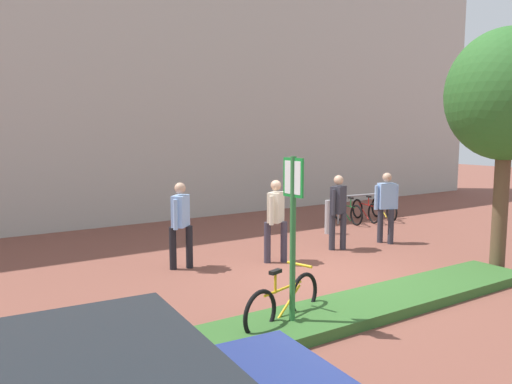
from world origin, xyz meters
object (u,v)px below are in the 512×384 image
(bike_at_sign, at_px, (283,302))
(person_shirt_white, at_px, (276,216))
(person_shirt_blue, at_px, (386,203))
(parking_sign_post, at_px, (293,218))
(bollard_steel, at_px, (328,217))
(person_casual_tan, at_px, (181,220))
(person_suited_dark, at_px, (338,207))
(bike_rack_cluster, at_px, (366,210))
(tree_sidewalk, at_px, (507,96))

(bike_at_sign, distance_m, person_shirt_white, 3.51)
(person_shirt_blue, bearing_deg, parking_sign_post, -149.33)
(bollard_steel, height_order, person_casual_tan, person_casual_tan)
(parking_sign_post, relative_size, person_suited_dark, 1.39)
(person_shirt_white, bearing_deg, bike_at_sign, -123.63)
(person_shirt_white, relative_size, person_shirt_blue, 1.00)
(bollard_steel, bearing_deg, person_shirt_blue, -75.06)
(person_shirt_white, xyz_separation_m, person_suited_dark, (1.84, 0.14, 0.00))
(person_shirt_blue, bearing_deg, bike_rack_cluster, 53.47)
(bike_rack_cluster, relative_size, person_shirt_blue, 1.22)
(bike_rack_cluster, relative_size, person_shirt_white, 1.22)
(bike_rack_cluster, relative_size, person_suited_dark, 1.22)
(bollard_steel, bearing_deg, person_suited_dark, -124.04)
(person_shirt_white, bearing_deg, person_shirt_blue, -0.06)
(bollard_steel, height_order, person_shirt_white, person_shirt_white)
(parking_sign_post, relative_size, bike_rack_cluster, 1.14)
(bike_rack_cluster, distance_m, person_casual_tan, 7.16)
(parking_sign_post, relative_size, bike_at_sign, 1.47)
(bike_rack_cluster, relative_size, person_casual_tan, 1.22)
(bollard_steel, distance_m, person_shirt_white, 3.31)
(parking_sign_post, bearing_deg, person_shirt_white, 58.15)
(person_suited_dark, bearing_deg, person_shirt_blue, -5.57)
(person_suited_dark, bearing_deg, parking_sign_post, -139.44)
(parking_sign_post, relative_size, person_casual_tan, 1.39)
(bollard_steel, bearing_deg, bike_rack_cluster, 19.99)
(parking_sign_post, height_order, bike_at_sign, parking_sign_post)
(tree_sidewalk, bearing_deg, person_shirt_white, 137.43)
(tree_sidewalk, xyz_separation_m, bollard_steel, (-0.35, 4.54, -2.91))
(tree_sidewalk, relative_size, parking_sign_post, 1.93)
(person_shirt_white, bearing_deg, bike_rack_cluster, 25.54)
(parking_sign_post, bearing_deg, tree_sidewalk, 1.67)
(bollard_steel, bearing_deg, tree_sidewalk, -85.60)
(parking_sign_post, xyz_separation_m, bollard_steel, (4.75, 4.69, -1.12))
(bike_rack_cluster, xyz_separation_m, person_shirt_white, (-5.06, -2.42, 0.63))
(bike_at_sign, xyz_separation_m, bollard_steel, (4.75, 4.49, 0.10))
(person_shirt_white, distance_m, person_casual_tan, 1.95)
(bike_rack_cluster, height_order, person_shirt_white, person_shirt_white)
(person_shirt_blue, relative_size, person_casual_tan, 1.00)
(tree_sidewalk, distance_m, person_shirt_blue, 3.77)
(bike_at_sign, bearing_deg, person_shirt_blue, 29.00)
(person_shirt_blue, xyz_separation_m, person_casual_tan, (-5.11, 0.63, 0.00))
(person_suited_dark, height_order, person_casual_tan, same)
(person_shirt_blue, bearing_deg, tree_sidewalk, -91.61)
(bike_at_sign, distance_m, bollard_steel, 6.53)
(person_shirt_white, distance_m, person_shirt_blue, 3.27)
(bike_at_sign, distance_m, person_casual_tan, 3.56)
(bollard_steel, distance_m, person_shirt_blue, 1.75)
(parking_sign_post, height_order, person_suited_dark, parking_sign_post)
(bike_at_sign, bearing_deg, person_shirt_white, 56.37)
(bike_at_sign, distance_m, person_suited_dark, 4.85)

